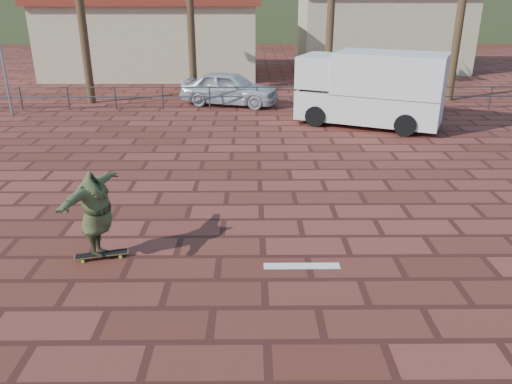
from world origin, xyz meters
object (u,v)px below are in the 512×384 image
car_silver (230,88)px  car_white (359,85)px  longboard (102,254)px  campervan (371,88)px  skateboarder (96,214)px

car_silver → car_white: (5.91, 0.92, -0.05)m
longboard → car_white: 16.72m
campervan → longboard: bearing=-101.0°
longboard → campervan: 12.54m
campervan → car_white: 4.74m
skateboarder → car_silver: skateboarder is taller
campervan → car_white: bearing=108.2°
skateboarder → campervan: campervan is taller
skateboarder → campervan: 12.47m
campervan → skateboarder: bearing=-101.0°
skateboarder → car_silver: 14.00m
car_silver → car_white: 5.98m
longboard → car_silver: car_silver is taller
car_silver → campervan: bearing=-108.2°
longboard → skateboarder: size_ratio=0.50×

